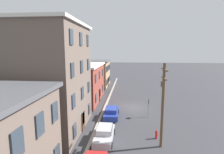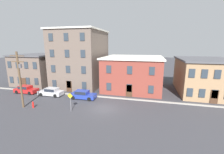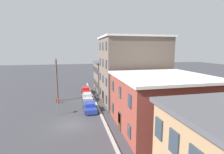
{
  "view_description": "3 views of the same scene",
  "coord_description": "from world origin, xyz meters",
  "px_view_note": "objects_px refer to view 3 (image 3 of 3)",
  "views": [
    {
      "loc": [
        -27.88,
        0.74,
        9.41
      ],
      "look_at": [
        -1.27,
        3.29,
        5.18
      ],
      "focal_mm": 28.0,
      "sensor_mm": 36.0,
      "label": 1
    },
    {
      "loc": [
        6.15,
        -19.53,
        9.06
      ],
      "look_at": [
        0.6,
        2.66,
        4.17
      ],
      "focal_mm": 24.0,
      "sensor_mm": 36.0,
      "label": 2
    },
    {
      "loc": [
        22.71,
        0.47,
        9.93
      ],
      "look_at": [
        1.56,
        5.3,
        6.5
      ],
      "focal_mm": 28.0,
      "sensor_mm": 36.0,
      "label": 3
    }
  ],
  "objects_px": {
    "car_red": "(86,90)",
    "car_silver": "(87,96)",
    "caution_sign": "(56,104)",
    "fire_hydrant": "(58,101)",
    "car_blue": "(90,107)",
    "utility_pole": "(57,78)"
  },
  "relations": [
    {
      "from": "car_red",
      "to": "car_silver",
      "type": "height_order",
      "value": "same"
    },
    {
      "from": "car_red",
      "to": "caution_sign",
      "type": "height_order",
      "value": "caution_sign"
    },
    {
      "from": "caution_sign",
      "to": "fire_hydrant",
      "type": "distance_m",
      "value": 6.18
    },
    {
      "from": "car_red",
      "to": "car_blue",
      "type": "height_order",
      "value": "same"
    },
    {
      "from": "caution_sign",
      "to": "car_blue",
      "type": "bearing_deg",
      "value": 96.56
    },
    {
      "from": "car_red",
      "to": "utility_pole",
      "type": "relative_size",
      "value": 0.54
    },
    {
      "from": "caution_sign",
      "to": "car_silver",
      "type": "bearing_deg",
      "value": 142.69
    },
    {
      "from": "caution_sign",
      "to": "utility_pole",
      "type": "distance_m",
      "value": 8.07
    },
    {
      "from": "car_blue",
      "to": "caution_sign",
      "type": "relative_size",
      "value": 1.62
    },
    {
      "from": "car_blue",
      "to": "utility_pole",
      "type": "distance_m",
      "value": 9.71
    },
    {
      "from": "car_silver",
      "to": "car_blue",
      "type": "relative_size",
      "value": 1.0
    },
    {
      "from": "car_silver",
      "to": "caution_sign",
      "type": "height_order",
      "value": "caution_sign"
    },
    {
      "from": "utility_pole",
      "to": "fire_hydrant",
      "type": "height_order",
      "value": "utility_pole"
    },
    {
      "from": "car_red",
      "to": "car_blue",
      "type": "xyz_separation_m",
      "value": [
        11.96,
        -0.24,
        0.0
      ]
    },
    {
      "from": "caution_sign",
      "to": "utility_pole",
      "type": "xyz_separation_m",
      "value": [
        -7.55,
        -0.42,
        2.83
      ]
    },
    {
      "from": "caution_sign",
      "to": "fire_hydrant",
      "type": "relative_size",
      "value": 2.83
    },
    {
      "from": "caution_sign",
      "to": "fire_hydrant",
      "type": "height_order",
      "value": "caution_sign"
    },
    {
      "from": "car_blue",
      "to": "car_red",
      "type": "bearing_deg",
      "value": 178.86
    },
    {
      "from": "car_blue",
      "to": "fire_hydrant",
      "type": "relative_size",
      "value": 4.58
    },
    {
      "from": "car_red",
      "to": "caution_sign",
      "type": "xyz_separation_m",
      "value": [
        12.55,
        -5.38,
        1.04
      ]
    },
    {
      "from": "car_blue",
      "to": "fire_hydrant",
      "type": "distance_m",
      "value": 7.65
    },
    {
      "from": "car_silver",
      "to": "fire_hydrant",
      "type": "bearing_deg",
      "value": -81.22
    }
  ]
}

